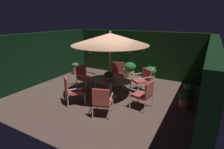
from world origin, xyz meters
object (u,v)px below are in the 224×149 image
object	(u,v)px
potted_plant_left_near	(150,72)
patio_dining_table	(110,83)
potted_plant_back_center	(130,69)
patio_chair_east	(71,89)
potted_plant_back_left	(186,98)
patio_chair_northeast	(84,76)
patio_chair_southwest	(143,79)
patio_umbrella	(110,39)
potted_plant_left_far	(76,68)
patio_chair_south	(144,93)
patio_chair_north	(118,72)
patio_chair_southeast	(102,101)
potted_plant_front_corner	(188,90)
centerpiece_planter	(109,75)

from	to	relation	value
potted_plant_left_near	patio_dining_table	bearing A→B (deg)	-103.64
patio_dining_table	potted_plant_back_center	world-z (taller)	potted_plant_back_center
patio_chair_east	potted_plant_back_left	distance (m)	4.02
patio_chair_northeast	patio_chair_southwest	world-z (taller)	patio_chair_northeast
patio_umbrella	potted_plant_left_near	size ratio (longest dim) A/B	4.23
patio_chair_northeast	potted_plant_left_far	world-z (taller)	patio_chair_northeast
patio_chair_northeast	patio_chair_east	distance (m)	1.50
patio_chair_southwest	potted_plant_back_left	world-z (taller)	patio_chair_southwest
patio_chair_south	patio_chair_north	bearing A→B (deg)	138.09
potted_plant_back_center	potted_plant_back_left	xyz separation A→B (m)	(3.06, -2.19, -0.08)
patio_chair_north	patio_chair_southeast	distance (m)	2.96
patio_chair_northeast	potted_plant_left_near	distance (m)	3.37
patio_chair_north	potted_plant_front_corner	distance (m)	3.08
patio_chair_north	potted_plant_left_far	distance (m)	2.78
patio_chair_north	patio_chair_east	distance (m)	2.62
patio_dining_table	potted_plant_left_far	bearing A→B (deg)	151.41
patio_dining_table	potted_plant_back_center	xyz separation A→B (m)	(-0.38, 2.77, -0.18)
patio_chair_north	patio_chair_southwest	size ratio (longest dim) A/B	1.07
patio_dining_table	potted_plant_left_far	size ratio (longest dim) A/B	2.59
patio_chair_east	patio_chair_southeast	size ratio (longest dim) A/B	1.03
patio_dining_table	patio_chair_south	xyz separation A→B (m)	(1.45, -0.26, -0.03)
patio_umbrella	potted_plant_front_corner	xyz separation A→B (m)	(2.64, 1.60, -2.00)
patio_dining_table	patio_umbrella	size ratio (longest dim) A/B	0.60
patio_chair_east	patio_chair_southwest	size ratio (longest dim) A/B	1.07
patio_chair_north	potted_plant_front_corner	bearing A→B (deg)	3.43
patio_chair_east	potted_plant_left_far	bearing A→B (deg)	127.73
patio_chair_south	patio_umbrella	bearing A→B (deg)	169.77
centerpiece_planter	potted_plant_back_center	world-z (taller)	centerpiece_planter
patio_umbrella	potted_plant_back_left	bearing A→B (deg)	12.24
patio_umbrella	patio_chair_east	size ratio (longest dim) A/B	2.72
patio_chair_northeast	potted_plant_back_left	distance (m)	4.15
potted_plant_left_near	potted_plant_left_far	xyz separation A→B (m)	(-3.86, -1.12, -0.02)
patio_chair_southeast	patio_chair_south	xyz separation A→B (m)	(0.96, 1.13, 0.02)
patio_umbrella	potted_plant_back_center	size ratio (longest dim) A/B	3.62
potted_plant_left_far	patio_chair_southwest	bearing A→B (deg)	-7.75
patio_chair_northeast	patio_chair_southwest	size ratio (longest dim) A/B	1.05
patio_chair_southeast	patio_chair_south	bearing A→B (deg)	49.74
potted_plant_left_near	potted_plant_left_far	size ratio (longest dim) A/B	1.02
potted_plant_left_far	potted_plant_front_corner	bearing A→B (deg)	-1.25
potted_plant_back_center	potted_plant_back_left	bearing A→B (deg)	-35.63
patio_chair_northeast	centerpiece_planter	bearing A→B (deg)	-16.26
potted_plant_left_near	potted_plant_front_corner	bearing A→B (deg)	-32.57
patio_chair_southeast	potted_plant_front_corner	world-z (taller)	patio_chair_southeast
patio_dining_table	potted_plant_front_corner	bearing A→B (deg)	31.26
potted_plant_left_near	patio_chair_southeast	bearing A→B (deg)	-92.63
patio_umbrella	potted_plant_left_near	world-z (taller)	patio_umbrella
patio_umbrella	patio_chair_southwest	world-z (taller)	patio_umbrella
patio_chair_south	potted_plant_left_near	distance (m)	3.21
patio_dining_table	patio_umbrella	world-z (taller)	patio_umbrella
patio_chair_southwest	potted_plant_back_center	size ratio (longest dim) A/B	1.24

